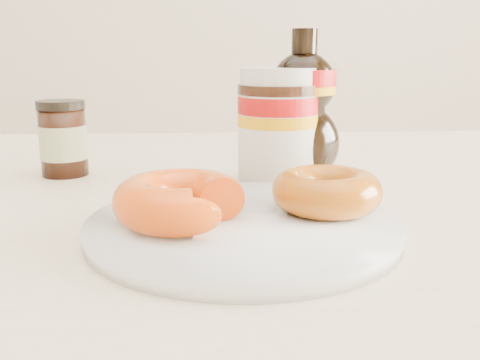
{
  "coord_description": "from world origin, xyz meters",
  "views": [
    {
      "loc": [
        -0.03,
        -0.46,
        0.9
      ],
      "look_at": [
        -0.0,
        0.02,
        0.79
      ],
      "focal_mm": 40.0,
      "sensor_mm": 36.0,
      "label": 1
    }
  ],
  "objects_px": {
    "nutella_jar": "(278,121)",
    "donut_bitten": "(180,200)",
    "donut_whole": "(326,191)",
    "dark_jar": "(63,139)",
    "syrup_bottle": "(303,106)",
    "plate": "(243,226)",
    "dining_table": "(238,264)"
  },
  "relations": [
    {
      "from": "donut_bitten",
      "to": "dining_table",
      "type": "bearing_deg",
      "value": 61.55
    },
    {
      "from": "donut_whole",
      "to": "nutella_jar",
      "type": "xyz_separation_m",
      "value": [
        -0.02,
        0.17,
        0.04
      ]
    },
    {
      "from": "dining_table",
      "to": "nutella_jar",
      "type": "bearing_deg",
      "value": 49.97
    },
    {
      "from": "donut_whole",
      "to": "nutella_jar",
      "type": "distance_m",
      "value": 0.17
    },
    {
      "from": "plate",
      "to": "nutella_jar",
      "type": "xyz_separation_m",
      "value": [
        0.05,
        0.19,
        0.06
      ]
    },
    {
      "from": "plate",
      "to": "dark_jar",
      "type": "distance_m",
      "value": 0.32
    },
    {
      "from": "donut_whole",
      "to": "dark_jar",
      "type": "bearing_deg",
      "value": 143.71
    },
    {
      "from": "nutella_jar",
      "to": "syrup_bottle",
      "type": "distance_m",
      "value": 0.04
    },
    {
      "from": "dark_jar",
      "to": "dining_table",
      "type": "bearing_deg",
      "value": -25.65
    },
    {
      "from": "dining_table",
      "to": "plate",
      "type": "xyz_separation_m",
      "value": [
        -0.0,
        -0.13,
        0.09
      ]
    },
    {
      "from": "plate",
      "to": "dark_jar",
      "type": "bearing_deg",
      "value": 131.96
    },
    {
      "from": "plate",
      "to": "syrup_bottle",
      "type": "height_order",
      "value": "syrup_bottle"
    },
    {
      "from": "donut_whole",
      "to": "nutella_jar",
      "type": "bearing_deg",
      "value": 98.2
    },
    {
      "from": "donut_bitten",
      "to": "donut_whole",
      "type": "relative_size",
      "value": 1.11
    },
    {
      "from": "nutella_jar",
      "to": "donut_bitten",
      "type": "bearing_deg",
      "value": -117.67
    },
    {
      "from": "dining_table",
      "to": "plate",
      "type": "distance_m",
      "value": 0.16
    },
    {
      "from": "donut_bitten",
      "to": "syrup_bottle",
      "type": "bearing_deg",
      "value": 49.96
    },
    {
      "from": "donut_bitten",
      "to": "dark_jar",
      "type": "height_order",
      "value": "dark_jar"
    },
    {
      "from": "dining_table",
      "to": "donut_bitten",
      "type": "relative_size",
      "value": 12.84
    },
    {
      "from": "donut_bitten",
      "to": "nutella_jar",
      "type": "xyz_separation_m",
      "value": [
        0.1,
        0.2,
        0.04
      ]
    },
    {
      "from": "donut_bitten",
      "to": "syrup_bottle",
      "type": "xyz_separation_m",
      "value": [
        0.14,
        0.21,
        0.06
      ]
    },
    {
      "from": "plate",
      "to": "dark_jar",
      "type": "relative_size",
      "value": 2.85
    },
    {
      "from": "plate",
      "to": "dining_table",
      "type": "bearing_deg",
      "value": 89.31
    },
    {
      "from": "dining_table",
      "to": "dark_jar",
      "type": "relative_size",
      "value": 15.03
    },
    {
      "from": "dark_jar",
      "to": "donut_whole",
      "type": "bearing_deg",
      "value": -36.29
    },
    {
      "from": "plate",
      "to": "donut_whole",
      "type": "distance_m",
      "value": 0.08
    },
    {
      "from": "syrup_bottle",
      "to": "dark_jar",
      "type": "relative_size",
      "value": 1.9
    },
    {
      "from": "plate",
      "to": "dark_jar",
      "type": "xyz_separation_m",
      "value": [
        -0.21,
        0.23,
        0.04
      ]
    },
    {
      "from": "dining_table",
      "to": "plate",
      "type": "relative_size",
      "value": 5.28
    },
    {
      "from": "donut_bitten",
      "to": "dark_jar",
      "type": "relative_size",
      "value": 1.17
    },
    {
      "from": "plate",
      "to": "donut_whole",
      "type": "xyz_separation_m",
      "value": [
        0.08,
        0.02,
        0.02
      ]
    },
    {
      "from": "nutella_jar",
      "to": "dark_jar",
      "type": "distance_m",
      "value": 0.27
    }
  ]
}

